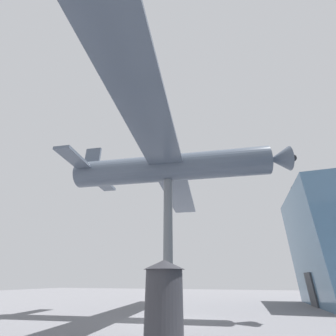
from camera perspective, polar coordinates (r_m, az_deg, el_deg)
name	(u,v)px	position (r m, az deg, el deg)	size (l,w,h in m)	color
ground_plane	(168,321)	(13.16, 0.00, -34.39)	(80.00, 80.00, 0.00)	slate
support_pylon_central	(168,242)	(13.17, 0.00, -18.17)	(0.53, 0.53, 7.43)	slate
suspended_airplane	(171,168)	(14.54, 0.74, 0.10)	(21.26, 14.05, 2.92)	#4C5666
visitor_person	(178,297)	(12.64, 2.60, -29.98)	(0.42, 0.27, 1.78)	#232328
visitor_second	(170,308)	(9.41, 0.43, -31.93)	(0.35, 0.45, 1.61)	#4C4238
info_kiosk	(164,306)	(6.95, -1.04, -31.56)	(1.17, 1.17, 2.32)	#333338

